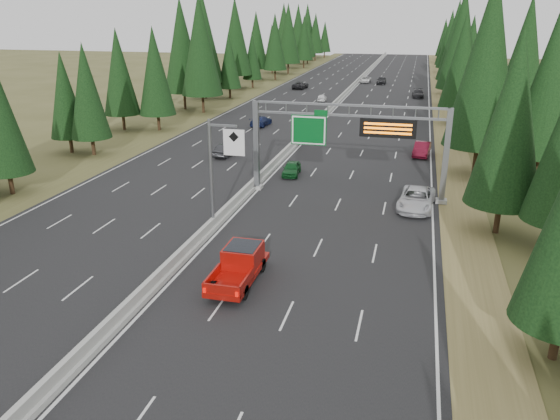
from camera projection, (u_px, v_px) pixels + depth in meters
The scene contains 19 objects.
road at pixel (332, 108), 89.83m from camera, with size 32.00×260.00×0.08m, color black.
shoulder_right at pixel (444, 113), 85.74m from camera, with size 3.60×260.00×0.06m, color olive.
shoulder_left at pixel (230, 104), 93.93m from camera, with size 3.60×260.00×0.06m, color #4A4922.
median_barrier at pixel (332, 106), 89.71m from camera, with size 0.70×260.00×0.85m.
sign_gantry at pixel (356, 137), 44.86m from camera, with size 16.75×0.98×7.80m.
hov_sign_pole at pixel (219, 167), 37.93m from camera, with size 2.80×0.50×8.00m.
tree_row_right at pixel (493, 64), 65.82m from camera, with size 11.70×244.12×18.84m.
tree_row_left at pixel (188, 51), 85.60m from camera, with size 12.12×238.71×18.52m.
silver_minivan at pixel (416, 199), 43.49m from camera, with size 2.65×5.76×1.60m, color silver.
red_pickup at pixel (241, 262), 31.81m from camera, with size 2.13×5.95×1.94m.
car_ahead_green at pixel (292, 168), 52.59m from camera, with size 1.53×3.81×1.30m, color #124F1F.
car_ahead_dkred at pixel (422, 149), 59.61m from camera, with size 1.59×4.57×1.51m, color #5E0D1E.
car_ahead_dkgrey at pixel (418, 94), 101.05m from camera, with size 2.01×4.95×1.44m, color black.
car_ahead_white at pixel (366, 80), 122.80m from camera, with size 2.13×4.62×1.29m, color silver.
car_ahead_far at pixel (381, 80), 120.24m from camera, with size 1.92×4.78×1.63m, color black.
car_onc_near at pixel (226, 150), 59.60m from camera, with size 1.41×4.05×1.33m, color black.
car_onc_blue at pixel (261, 121), 75.53m from camera, with size 1.95×4.81×1.40m, color #15204C.
car_onc_white at pixel (322, 98), 96.40m from camera, with size 1.51×3.76×1.28m, color white.
car_onc_far at pixel (300, 85), 112.93m from camera, with size 2.41×5.22×1.45m, color black.
Camera 1 is at (13.71, -9.55, 14.83)m, focal length 35.00 mm.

